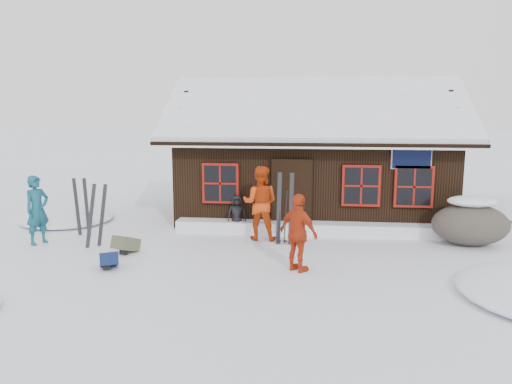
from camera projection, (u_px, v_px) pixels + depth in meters
ground at (248, 256)px, 11.76m from camera, size 120.00×120.00×0.00m
mountain_hut at (313, 166)px, 16.20m from camera, size 8.90×6.09×4.42m
snow_drift at (312, 228)px, 13.77m from camera, size 7.60×0.60×0.35m
snow_mounds at (318, 238)px, 13.40m from camera, size 20.60×13.20×0.48m
skier_teal at (37, 210)px, 12.69m from camera, size 0.66×0.77×1.77m
skier_orange_left at (260, 203)px, 13.12m from camera, size 1.01×0.82×1.96m
skier_orange_right at (298, 233)px, 10.57m from camera, size 1.02×0.94×1.69m
skier_crouched at (237, 214)px, 13.89m from camera, size 0.57×0.44×1.06m
boulder at (470, 223)px, 12.66m from camera, size 1.91×1.44×1.13m
ski_pair_left at (96, 216)px, 12.45m from camera, size 0.59×0.26×1.65m
ski_pair_mid at (82, 208)px, 13.55m from camera, size 0.44×0.08×1.64m
ski_pair_right at (285, 210)px, 12.64m from camera, size 0.46×0.09×1.90m
ski_poles at (282, 218)px, 12.68m from camera, size 0.26×0.13×1.45m
backpack_blue at (109, 262)px, 10.88m from camera, size 0.56×0.62×0.28m
backpack_olive at (126, 247)px, 12.01m from camera, size 0.62×0.69×0.31m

